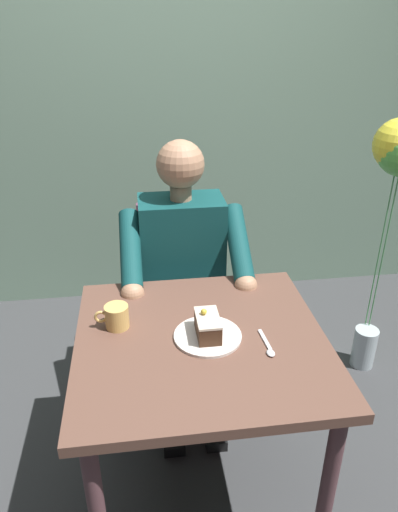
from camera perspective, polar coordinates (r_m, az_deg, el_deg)
The scene contains 10 objects.
ground_plane at distance 2.07m, azimuth 0.22°, elevation -25.88°, with size 14.00×14.00×0.00m, color #393A3C.
cafe_rear_panel at distance 2.81m, azimuth -4.56°, elevation 23.84°, with size 6.40×0.12×3.00m, color gray.
dining_table at distance 1.62m, azimuth 0.26°, elevation -12.66°, with size 0.82×0.79×0.71m.
chair at distance 2.27m, azimuth -2.23°, elevation -3.98°, with size 0.42×0.42×0.88m.
seated_person at distance 2.05m, azimuth -1.81°, elevation -2.89°, with size 0.53×0.58×1.22m.
dessert_plate at distance 1.56m, azimuth 1.08°, elevation -9.74°, with size 0.22×0.22×0.01m, color silver.
cake_slice at distance 1.54m, azimuth 1.09°, elevation -8.52°, with size 0.07×0.13×0.09m.
coffee_cup at distance 1.61m, azimuth -10.00°, elevation -7.19°, with size 0.12×0.08×0.08m.
dessert_spoon at distance 1.53m, azimuth 8.37°, elevation -10.84°, with size 0.03×0.14×0.01m.
balloon_display at distance 2.28m, azimuth 22.90°, elevation 9.22°, with size 0.25×0.25×1.27m.
Camera 1 is at (0.18, 1.24, 1.65)m, focal length 32.99 mm.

